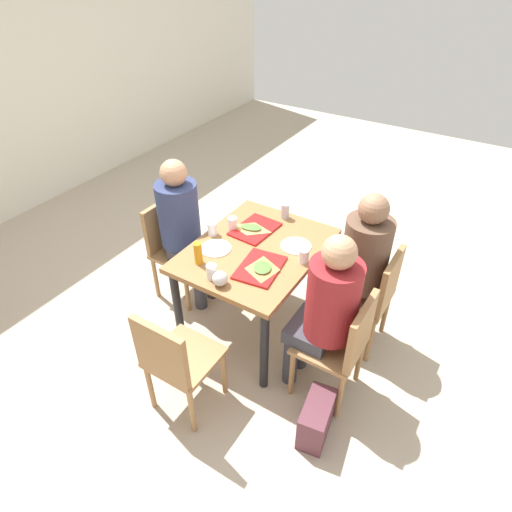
{
  "coord_description": "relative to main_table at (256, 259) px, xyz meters",
  "views": [
    {
      "loc": [
        -2.14,
        -1.33,
        2.54
      ],
      "look_at": [
        0.0,
        0.0,
        0.67
      ],
      "focal_mm": 30.54,
      "sensor_mm": 36.0,
      "label": 1
    }
  ],
  "objects": [
    {
      "name": "ground_plane",
      "position": [
        0.0,
        0.0,
        -0.66
      ],
      "size": [
        10.0,
        10.0,
        0.02
      ],
      "primitive_type": "cube",
      "color": "#B7A893"
    },
    {
      "name": "main_table",
      "position": [
        0.0,
        0.0,
        0.0
      ],
      "size": [
        1.09,
        0.85,
        0.75
      ],
      "color": "olive",
      "rests_on": "ground_plane"
    },
    {
      "name": "chair_near_left",
      "position": [
        -0.27,
        -0.81,
        -0.16
      ],
      "size": [
        0.4,
        0.4,
        0.84
      ],
      "color": "#9E7247",
      "rests_on": "ground_plane"
    },
    {
      "name": "chair_near_right",
      "position": [
        0.27,
        -0.81,
        -0.16
      ],
      "size": [
        0.4,
        0.4,
        0.84
      ],
      "color": "#9E7247",
      "rests_on": "ground_plane"
    },
    {
      "name": "chair_far_side",
      "position": [
        0.0,
        0.81,
        -0.16
      ],
      "size": [
        0.4,
        0.4,
        0.84
      ],
      "color": "#9E7247",
      "rests_on": "ground_plane"
    },
    {
      "name": "chair_left_end",
      "position": [
        -0.93,
        0.0,
        -0.16
      ],
      "size": [
        0.4,
        0.4,
        0.84
      ],
      "color": "#9E7247",
      "rests_on": "ground_plane"
    },
    {
      "name": "person_in_red",
      "position": [
        -0.27,
        -0.67,
        0.09
      ],
      "size": [
        0.32,
        0.42,
        1.25
      ],
      "color": "#383842",
      "rests_on": "ground_plane"
    },
    {
      "name": "person_in_brown_jacket",
      "position": [
        0.27,
        -0.67,
        0.09
      ],
      "size": [
        0.32,
        0.42,
        1.25
      ],
      "color": "#383842",
      "rests_on": "ground_plane"
    },
    {
      "name": "person_far_side",
      "position": [
        -0.0,
        0.67,
        0.09
      ],
      "size": [
        0.32,
        0.42,
        1.25
      ],
      "color": "#383842",
      "rests_on": "ground_plane"
    },
    {
      "name": "tray_red_near",
      "position": [
        -0.19,
        -0.15,
        0.11
      ],
      "size": [
        0.39,
        0.3,
        0.02
      ],
      "primitive_type": "cube",
      "rotation": [
        0.0,
        0.0,
        0.13
      ],
      "color": "red",
      "rests_on": "main_table"
    },
    {
      "name": "tray_red_far",
      "position": [
        0.19,
        0.13,
        0.11
      ],
      "size": [
        0.38,
        0.28,
        0.02
      ],
      "primitive_type": "cube",
      "rotation": [
        0.0,
        0.0,
        -0.07
      ],
      "color": "red",
      "rests_on": "main_table"
    },
    {
      "name": "paper_plate_center",
      "position": [
        -0.16,
        0.23,
        0.1
      ],
      "size": [
        0.22,
        0.22,
        0.01
      ],
      "primitive_type": "cylinder",
      "color": "white",
      "rests_on": "main_table"
    },
    {
      "name": "paper_plate_near_edge",
      "position": [
        0.16,
        -0.23,
        0.1
      ],
      "size": [
        0.22,
        0.22,
        0.01
      ],
      "primitive_type": "cylinder",
      "color": "white",
      "rests_on": "main_table"
    },
    {
      "name": "pizza_slice_a",
      "position": [
        -0.2,
        -0.18,
        0.13
      ],
      "size": [
        0.26,
        0.25,
        0.02
      ],
      "color": "#C68C47",
      "rests_on": "tray_red_near"
    },
    {
      "name": "pizza_slice_b",
      "position": [
        0.17,
        0.15,
        0.13
      ],
      "size": [
        0.18,
        0.26,
        0.02
      ],
      "color": "tan",
      "rests_on": "tray_red_far"
    },
    {
      "name": "plastic_cup_a",
      "position": [
        -0.03,
        0.36,
        0.15
      ],
      "size": [
        0.07,
        0.07,
        0.1
      ],
      "primitive_type": "cylinder",
      "color": "white",
      "rests_on": "main_table"
    },
    {
      "name": "plastic_cup_b",
      "position": [
        0.03,
        -0.36,
        0.15
      ],
      "size": [
        0.07,
        0.07,
        0.1
      ],
      "primitive_type": "cylinder",
      "color": "white",
      "rests_on": "main_table"
    },
    {
      "name": "plastic_cup_c",
      "position": [
        -0.44,
        0.06,
        0.15
      ],
      "size": [
        0.07,
        0.07,
        0.1
      ],
      "primitive_type": "cylinder",
      "color": "white",
      "rests_on": "main_table"
    },
    {
      "name": "plastic_cup_d",
      "position": [
        0.11,
        0.28,
        0.15
      ],
      "size": [
        0.07,
        0.07,
        0.1
      ],
      "primitive_type": "cylinder",
      "color": "white",
      "rests_on": "main_table"
    },
    {
      "name": "soda_can",
      "position": [
        0.46,
        0.02,
        0.16
      ],
      "size": [
        0.07,
        0.07,
        0.12
      ],
      "primitive_type": "cylinder",
      "color": "#B7BCC6",
      "rests_on": "main_table"
    },
    {
      "name": "condiment_bottle",
      "position": [
        -0.35,
        0.23,
        0.18
      ],
      "size": [
        0.06,
        0.06,
        0.16
      ],
      "primitive_type": "cylinder",
      "color": "orange",
      "rests_on": "main_table"
    },
    {
      "name": "foil_bundle",
      "position": [
        -0.46,
        -0.02,
        0.15
      ],
      "size": [
        0.1,
        0.1,
        0.1
      ],
      "primitive_type": "sphere",
      "color": "silver",
      "rests_on": "main_table"
    },
    {
      "name": "handbag",
      "position": [
        -0.62,
        -0.82,
        -0.51
      ],
      "size": [
        0.34,
        0.21,
        0.28
      ],
      "primitive_type": "cube",
      "rotation": [
        0.0,
        0.0,
        0.15
      ],
      "color": "#592D38",
      "rests_on": "ground_plane"
    }
  ]
}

